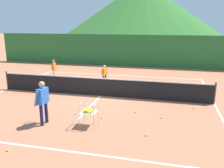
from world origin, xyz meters
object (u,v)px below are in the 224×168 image
object	(u,v)px
tennis_ball_3	(162,118)
tennis_ball_6	(51,99)
tennis_ball_5	(194,108)
tennis_ball_7	(49,113)
tennis_ball_1	(135,112)
tennis_ball_2	(76,114)
tennis_ball_0	(102,118)
tennis_ball_8	(8,150)
tennis_ball_4	(146,135)
tennis_net	(100,87)
ball_cart	(88,111)
student_1	(104,73)
student_0	(54,68)
instructor	(43,99)

from	to	relation	value
tennis_ball_3	tennis_ball_6	bearing A→B (deg)	167.57
tennis_ball_5	tennis_ball_7	size ratio (longest dim) A/B	1.00
tennis_ball_1	tennis_ball_2	distance (m)	2.53
tennis_ball_0	tennis_ball_8	xyz separation A→B (m)	(-2.04, -3.09, 0.00)
tennis_ball_3	tennis_ball_4	distance (m)	1.75
tennis_net	tennis_ball_0	distance (m)	3.07
ball_cart	tennis_ball_6	xyz separation A→B (m)	(-2.89, 2.58, -0.56)
ball_cart	tennis_ball_3	size ratio (longest dim) A/B	13.22
tennis_ball_5	tennis_ball_8	xyz separation A→B (m)	(-5.75, -5.11, 0.00)
tennis_ball_7	tennis_ball_3	bearing A→B (deg)	7.26
student_1	tennis_ball_4	bearing A→B (deg)	-63.13
student_0	tennis_ball_2	xyz separation A→B (m)	(3.79, -5.60, -0.76)
instructor	ball_cart	bearing A→B (deg)	7.12
instructor	student_0	distance (m)	7.41
tennis_ball_3	tennis_ball_5	distance (m)	1.98
tennis_net	student_0	distance (m)	5.00
instructor	tennis_ball_8	xyz separation A→B (m)	(-0.07, -2.09, -0.97)
student_1	tennis_ball_1	bearing A→B (deg)	-59.27
instructor	student_1	size ratio (longest dim) A/B	1.37
tennis_ball_0	tennis_ball_1	distance (m)	1.56
tennis_net	tennis_ball_7	world-z (taller)	tennis_net
tennis_ball_0	tennis_ball_3	xyz separation A→B (m)	(2.35, 0.57, 0.00)
tennis_net	tennis_ball_1	world-z (taller)	tennis_net
ball_cart	tennis_ball_8	world-z (taller)	ball_cart
tennis_net	tennis_ball_5	xyz separation A→B (m)	(4.59, -0.89, -0.47)
student_1	ball_cart	xyz separation A→B (m)	(1.02, -6.00, -0.14)
instructor	tennis_ball_4	distance (m)	4.01
student_1	tennis_ball_7	world-z (taller)	student_1
student_0	tennis_ball_8	bearing A→B (deg)	-71.75
tennis_ball_3	tennis_ball_6	distance (m)	5.65
student_0	tennis_ball_4	xyz separation A→B (m)	(6.88, -6.89, -0.76)
tennis_ball_6	tennis_ball_7	bearing A→B (deg)	-64.48
tennis_ball_2	tennis_ball_6	distance (m)	2.56
tennis_ball_0	tennis_ball_7	size ratio (longest dim) A/B	1.00
tennis_net	tennis_ball_7	bearing A→B (deg)	-115.77
tennis_ball_3	tennis_ball_1	bearing A→B (deg)	160.47
student_0	tennis_ball_1	world-z (taller)	student_0
ball_cart	tennis_ball_1	bearing A→B (deg)	49.65
tennis_ball_5	tennis_ball_3	bearing A→B (deg)	-133.06
tennis_net	tennis_ball_6	world-z (taller)	tennis_net
tennis_ball_4	tennis_ball_6	bearing A→B (deg)	150.19
tennis_ball_5	tennis_ball_8	distance (m)	7.69
tennis_ball_7	tennis_ball_6	bearing A→B (deg)	115.52
tennis_ball_4	tennis_ball_8	size ratio (longest dim) A/B	1.00
student_0	tennis_ball_6	distance (m)	4.44
ball_cart	tennis_ball_3	bearing A→B (deg)	27.38
tennis_ball_1	tennis_net	bearing A→B (deg)	137.42
tennis_ball_3	student_1	bearing A→B (deg)	128.19
ball_cart	tennis_ball_2	distance (m)	1.43
tennis_ball_1	tennis_ball_7	xyz separation A→B (m)	(-3.52, -0.99, 0.00)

